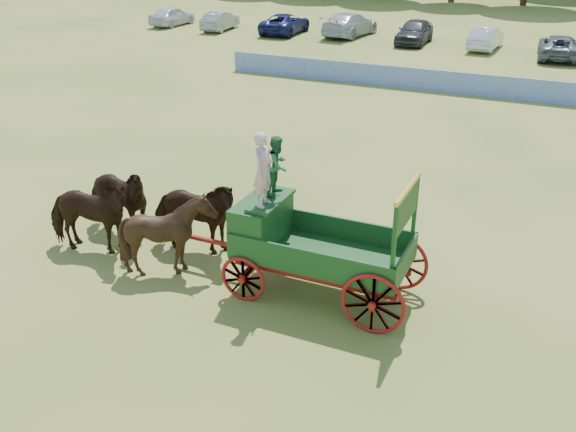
# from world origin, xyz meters

# --- Properties ---
(ground) EXTENTS (160.00, 160.00, 0.00)m
(ground) POSITION_xyz_m (0.00, 0.00, 0.00)
(ground) COLOR #9A8F45
(ground) RESTS_ON ground
(horse_lead_left) EXTENTS (2.59, 1.62, 2.03)m
(horse_lead_left) POSITION_xyz_m (-7.23, -1.97, 1.02)
(horse_lead_left) COLOR #321F0D
(horse_lead_left) RESTS_ON ground
(horse_lead_right) EXTENTS (2.52, 1.38, 2.03)m
(horse_lead_right) POSITION_xyz_m (-7.23, -0.87, 1.02)
(horse_lead_right) COLOR #321F0D
(horse_lead_right) RESTS_ON ground
(horse_wheel_left) EXTENTS (2.15, 2.00, 2.04)m
(horse_wheel_left) POSITION_xyz_m (-4.83, -1.97, 1.02)
(horse_wheel_left) COLOR #321F0D
(horse_wheel_left) RESTS_ON ground
(horse_wheel_right) EXTENTS (2.55, 1.46, 2.03)m
(horse_wheel_right) POSITION_xyz_m (-4.83, -0.87, 1.02)
(horse_wheel_right) COLOR #321F0D
(horse_wheel_right) RESTS_ON ground
(farm_dray) EXTENTS (6.00, 2.00, 3.80)m
(farm_dray) POSITION_xyz_m (-1.85, -1.42, 1.58)
(farm_dray) COLOR maroon
(farm_dray) RESTS_ON ground
(sponsor_banner) EXTENTS (26.00, 0.08, 1.05)m
(sponsor_banner) POSITION_xyz_m (-1.00, 18.00, 0.53)
(sponsor_banner) COLOR #1E3CA5
(sponsor_banner) RESTS_ON ground
(parked_cars) EXTENTS (49.90, 7.68, 1.62)m
(parked_cars) POSITION_xyz_m (-1.75, 30.08, 0.74)
(parked_cars) COLOR silver
(parked_cars) RESTS_ON ground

